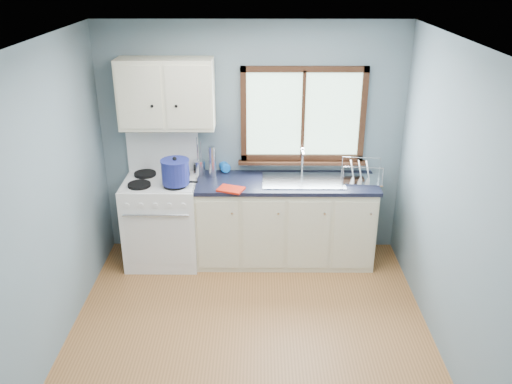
{
  "coord_description": "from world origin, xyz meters",
  "views": [
    {
      "loc": [
        0.08,
        -3.71,
        3.05
      ],
      "look_at": [
        0.05,
        0.9,
        1.05
      ],
      "focal_mm": 38.0,
      "sensor_mm": 36.0,
      "label": 1
    }
  ],
  "objects_px": {
    "gas_range": "(163,218)",
    "utensil_crock": "(199,167)",
    "sink": "(303,186)",
    "thermos": "(212,162)",
    "base_cabinets": "(285,225)",
    "dish_rack": "(361,175)",
    "stockpot": "(175,171)",
    "skillet": "(175,181)"
  },
  "relations": [
    {
      "from": "stockpot",
      "to": "thermos",
      "type": "relative_size",
      "value": 0.99
    },
    {
      "from": "sink",
      "to": "utensil_crock",
      "type": "xyz_separation_m",
      "value": [
        -1.09,
        0.17,
        0.15
      ]
    },
    {
      "from": "gas_range",
      "to": "base_cabinets",
      "type": "xyz_separation_m",
      "value": [
        1.31,
        0.02,
        -0.08
      ]
    },
    {
      "from": "gas_range",
      "to": "base_cabinets",
      "type": "height_order",
      "value": "gas_range"
    },
    {
      "from": "base_cabinets",
      "to": "stockpot",
      "type": "xyz_separation_m",
      "value": [
        -1.11,
        -0.17,
        0.68
      ]
    },
    {
      "from": "base_cabinets",
      "to": "sink",
      "type": "bearing_deg",
      "value": -0.13
    },
    {
      "from": "base_cabinets",
      "to": "stockpot",
      "type": "distance_m",
      "value": 1.31
    },
    {
      "from": "skillet",
      "to": "utensil_crock",
      "type": "xyz_separation_m",
      "value": [
        0.21,
        0.35,
        0.02
      ]
    },
    {
      "from": "gas_range",
      "to": "base_cabinets",
      "type": "bearing_deg",
      "value": 0.82
    },
    {
      "from": "utensil_crock",
      "to": "dish_rack",
      "type": "bearing_deg",
      "value": -4.97
    },
    {
      "from": "sink",
      "to": "skillet",
      "type": "xyz_separation_m",
      "value": [
        -1.3,
        -0.17,
        0.12
      ]
    },
    {
      "from": "sink",
      "to": "utensil_crock",
      "type": "distance_m",
      "value": 1.12
    },
    {
      "from": "base_cabinets",
      "to": "stockpot",
      "type": "relative_size",
      "value": 5.58
    },
    {
      "from": "base_cabinets",
      "to": "thermos",
      "type": "relative_size",
      "value": 5.55
    },
    {
      "from": "stockpot",
      "to": "utensil_crock",
      "type": "xyz_separation_m",
      "value": [
        0.2,
        0.34,
        -0.08
      ]
    },
    {
      "from": "stockpot",
      "to": "base_cabinets",
      "type": "bearing_deg",
      "value": 8.48
    },
    {
      "from": "skillet",
      "to": "stockpot",
      "type": "xyz_separation_m",
      "value": [
        0.01,
        0.01,
        0.1
      ]
    },
    {
      "from": "gas_range",
      "to": "utensil_crock",
      "type": "height_order",
      "value": "gas_range"
    },
    {
      "from": "gas_range",
      "to": "sink",
      "type": "bearing_deg",
      "value": 0.71
    },
    {
      "from": "utensil_crock",
      "to": "dish_rack",
      "type": "height_order",
      "value": "utensil_crock"
    },
    {
      "from": "sink",
      "to": "skillet",
      "type": "height_order",
      "value": "sink"
    },
    {
      "from": "sink",
      "to": "thermos",
      "type": "distance_m",
      "value": 0.98
    },
    {
      "from": "skillet",
      "to": "utensil_crock",
      "type": "bearing_deg",
      "value": 63.06
    },
    {
      "from": "base_cabinets",
      "to": "thermos",
      "type": "distance_m",
      "value": 1.03
    },
    {
      "from": "thermos",
      "to": "stockpot",
      "type": "bearing_deg",
      "value": -140.97
    },
    {
      "from": "skillet",
      "to": "stockpot",
      "type": "distance_m",
      "value": 0.1
    },
    {
      "from": "gas_range",
      "to": "utensil_crock",
      "type": "relative_size",
      "value": 3.32
    },
    {
      "from": "base_cabinets",
      "to": "dish_rack",
      "type": "relative_size",
      "value": 4.14
    },
    {
      "from": "base_cabinets",
      "to": "stockpot",
      "type": "bearing_deg",
      "value": -171.52
    },
    {
      "from": "gas_range",
      "to": "thermos",
      "type": "bearing_deg",
      "value": 13.9
    },
    {
      "from": "utensil_crock",
      "to": "stockpot",
      "type": "bearing_deg",
      "value": -120.55
    },
    {
      "from": "skillet",
      "to": "stockpot",
      "type": "bearing_deg",
      "value": 53.98
    },
    {
      "from": "base_cabinets",
      "to": "sink",
      "type": "relative_size",
      "value": 2.2
    },
    {
      "from": "gas_range",
      "to": "sink",
      "type": "distance_m",
      "value": 1.53
    },
    {
      "from": "utensil_crock",
      "to": "gas_range",
      "type": "bearing_deg",
      "value": -153.9
    },
    {
      "from": "skillet",
      "to": "thermos",
      "type": "distance_m",
      "value": 0.47
    },
    {
      "from": "utensil_crock",
      "to": "skillet",
      "type": "bearing_deg",
      "value": -120.77
    },
    {
      "from": "skillet",
      "to": "thermos",
      "type": "xyz_separation_m",
      "value": [
        0.35,
        0.29,
        0.1
      ]
    },
    {
      "from": "gas_range",
      "to": "skillet",
      "type": "height_order",
      "value": "gas_range"
    },
    {
      "from": "utensil_crock",
      "to": "thermos",
      "type": "distance_m",
      "value": 0.18
    },
    {
      "from": "base_cabinets",
      "to": "skillet",
      "type": "xyz_separation_m",
      "value": [
        -1.12,
        -0.17,
        0.57
      ]
    },
    {
      "from": "stockpot",
      "to": "dish_rack",
      "type": "distance_m",
      "value": 1.9
    }
  ]
}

